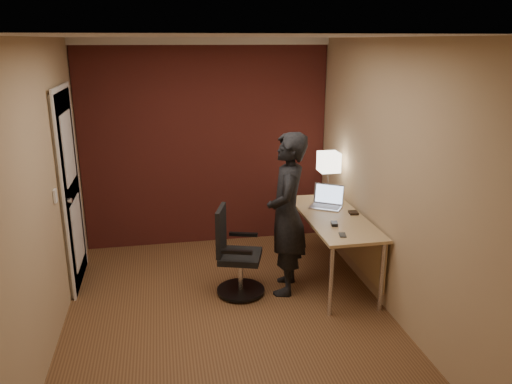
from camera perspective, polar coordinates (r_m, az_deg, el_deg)
room at (r=5.68m, az=-8.12°, el=5.60°), size 4.00×4.00×4.00m
desk at (r=5.30m, az=9.55°, el=-3.94°), size 0.60×1.50×0.73m
desk_lamp at (r=5.70m, az=8.32°, el=3.35°), size 0.22×0.22×0.54m
laptop at (r=5.50m, az=8.15°, el=-0.99°), size 0.42×0.40×0.23m
mouse at (r=4.96m, az=8.94°, el=-3.60°), size 0.08×0.11×0.03m
phone at (r=4.73m, az=9.86°, el=-4.86°), size 0.08×0.13×0.01m
wallet at (r=5.32m, az=11.06°, el=-2.34°), size 0.10×0.12×0.02m
office_chair at (r=5.03m, az=-2.44°, el=-7.47°), size 0.51×0.56×0.89m
person at (r=4.95m, az=3.55°, el=-2.56°), size 0.56×0.69×1.64m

